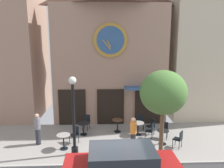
{
  "coord_description": "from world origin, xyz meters",
  "views": [
    {
      "loc": [
        -0.53,
        -9.02,
        5.47
      ],
      "look_at": [
        -0.08,
        2.47,
        3.14
      ],
      "focal_mm": 36.46,
      "sensor_mm": 36.0,
      "label": 1
    }
  ],
  "objects_px": {
    "cafe_table_rightmost": "(83,126)",
    "cafe_table_near_door": "(138,126)",
    "cafe_chair_curbside": "(151,125)",
    "pedestrian_orange": "(133,133)",
    "cafe_chair_right_end": "(75,133)",
    "cafe_chair_facing_street": "(151,130)",
    "cafe_chair_facing_wall": "(141,121)",
    "cafe_table_leftmost": "(64,139)",
    "cafe_chair_by_entrance": "(164,129)",
    "cafe_table_center": "(117,124)",
    "cafe_table_near_curb": "(163,135)",
    "street_lamp": "(74,116)",
    "pedestrian_grey": "(38,129)",
    "street_tree": "(163,93)",
    "cafe_chair_near_lamp": "(87,121)",
    "cafe_chair_left_end": "(179,138)"
  },
  "relations": [
    {
      "from": "street_tree",
      "to": "cafe_table_rightmost",
      "type": "relative_size",
      "value": 5.45
    },
    {
      "from": "cafe_table_near_door",
      "to": "cafe_chair_by_entrance",
      "type": "height_order",
      "value": "cafe_chair_by_entrance"
    },
    {
      "from": "cafe_table_leftmost",
      "to": "cafe_chair_right_end",
      "type": "relative_size",
      "value": 0.84
    },
    {
      "from": "cafe_table_near_door",
      "to": "pedestrian_grey",
      "type": "xyz_separation_m",
      "value": [
        -5.39,
        -0.95,
        0.34
      ]
    },
    {
      "from": "street_tree",
      "to": "pedestrian_grey",
      "type": "distance_m",
      "value": 6.64
    },
    {
      "from": "street_lamp",
      "to": "cafe_chair_curbside",
      "type": "distance_m",
      "value": 4.93
    },
    {
      "from": "street_lamp",
      "to": "cafe_table_center",
      "type": "bearing_deg",
      "value": 49.54
    },
    {
      "from": "cafe_table_rightmost",
      "to": "cafe_table_near_curb",
      "type": "bearing_deg",
      "value": -17.72
    },
    {
      "from": "cafe_chair_left_end",
      "to": "pedestrian_grey",
      "type": "height_order",
      "value": "pedestrian_grey"
    },
    {
      "from": "cafe_chair_facing_wall",
      "to": "cafe_chair_curbside",
      "type": "relative_size",
      "value": 1.0
    },
    {
      "from": "cafe_table_near_curb",
      "to": "cafe_chair_facing_wall",
      "type": "xyz_separation_m",
      "value": [
        -0.83,
        1.98,
        0.03
      ]
    },
    {
      "from": "cafe_chair_curbside",
      "to": "pedestrian_orange",
      "type": "xyz_separation_m",
      "value": [
        -1.31,
        -1.87,
        0.33
      ]
    },
    {
      "from": "cafe_chair_facing_wall",
      "to": "cafe_chair_facing_street",
      "type": "bearing_deg",
      "value": -75.78
    },
    {
      "from": "cafe_table_center",
      "to": "cafe_chair_right_end",
      "type": "bearing_deg",
      "value": -150.33
    },
    {
      "from": "cafe_table_near_curb",
      "to": "pedestrian_grey",
      "type": "height_order",
      "value": "pedestrian_grey"
    },
    {
      "from": "cafe_chair_facing_street",
      "to": "cafe_chair_near_lamp",
      "type": "relative_size",
      "value": 1.0
    },
    {
      "from": "cafe_table_near_curb",
      "to": "pedestrian_grey",
      "type": "relative_size",
      "value": 0.46
    },
    {
      "from": "cafe_chair_facing_wall",
      "to": "street_tree",
      "type": "bearing_deg",
      "value": -81.69
    },
    {
      "from": "cafe_chair_right_end",
      "to": "cafe_chair_near_lamp",
      "type": "xyz_separation_m",
      "value": [
        0.48,
        1.82,
        0.0
      ]
    },
    {
      "from": "cafe_chair_curbside",
      "to": "pedestrian_grey",
      "type": "bearing_deg",
      "value": -169.74
    },
    {
      "from": "cafe_chair_facing_wall",
      "to": "cafe_chair_curbside",
      "type": "distance_m",
      "value": 0.8
    },
    {
      "from": "cafe_chair_left_end",
      "to": "street_lamp",
      "type": "bearing_deg",
      "value": -174.98
    },
    {
      "from": "street_lamp",
      "to": "street_tree",
      "type": "distance_m",
      "value": 4.24
    },
    {
      "from": "cafe_table_leftmost",
      "to": "cafe_chair_by_entrance",
      "type": "xyz_separation_m",
      "value": [
        5.36,
        1.07,
        0.0
      ]
    },
    {
      "from": "cafe_table_leftmost",
      "to": "pedestrian_grey",
      "type": "relative_size",
      "value": 0.45
    },
    {
      "from": "cafe_table_near_door",
      "to": "cafe_chair_facing_street",
      "type": "distance_m",
      "value": 0.81
    },
    {
      "from": "cafe_table_center",
      "to": "street_lamp",
      "type": "bearing_deg",
      "value": -130.46
    },
    {
      "from": "cafe_chair_facing_wall",
      "to": "cafe_chair_by_entrance",
      "type": "distance_m",
      "value": 1.65
    },
    {
      "from": "cafe_table_leftmost",
      "to": "cafe_chair_right_end",
      "type": "bearing_deg",
      "value": 54.54
    },
    {
      "from": "cafe_chair_curbside",
      "to": "cafe_chair_by_entrance",
      "type": "bearing_deg",
      "value": -46.54
    },
    {
      "from": "cafe_chair_facing_wall",
      "to": "cafe_chair_curbside",
      "type": "bearing_deg",
      "value": -49.99
    },
    {
      "from": "cafe_table_near_door",
      "to": "cafe_chair_facing_street",
      "type": "relative_size",
      "value": 0.82
    },
    {
      "from": "cafe_chair_right_end",
      "to": "cafe_chair_facing_street",
      "type": "bearing_deg",
      "value": 4.37
    },
    {
      "from": "cafe_table_leftmost",
      "to": "cafe_chair_facing_wall",
      "type": "relative_size",
      "value": 0.84
    },
    {
      "from": "street_lamp",
      "to": "cafe_table_leftmost",
      "type": "distance_m",
      "value": 1.63
    },
    {
      "from": "cafe_chair_facing_street",
      "to": "cafe_chair_right_end",
      "type": "bearing_deg",
      "value": -175.63
    },
    {
      "from": "cafe_table_center",
      "to": "cafe_chair_near_lamp",
      "type": "relative_size",
      "value": 0.85
    },
    {
      "from": "cafe_chair_by_entrance",
      "to": "cafe_chair_curbside",
      "type": "bearing_deg",
      "value": 133.46
    },
    {
      "from": "street_lamp",
      "to": "cafe_table_leftmost",
      "type": "bearing_deg",
      "value": 137.27
    },
    {
      "from": "cafe_chair_right_end",
      "to": "pedestrian_grey",
      "type": "xyz_separation_m",
      "value": [
        -1.91,
        -0.11,
        0.33
      ]
    },
    {
      "from": "cafe_table_near_door",
      "to": "cafe_chair_right_end",
      "type": "relative_size",
      "value": 0.82
    },
    {
      "from": "cafe_table_rightmost",
      "to": "cafe_table_near_door",
      "type": "relative_size",
      "value": 1.01
    },
    {
      "from": "cafe_table_near_curb",
      "to": "cafe_chair_right_end",
      "type": "distance_m",
      "value": 4.61
    },
    {
      "from": "cafe_chair_curbside",
      "to": "cafe_chair_left_end",
      "type": "distance_m",
      "value": 2.08
    },
    {
      "from": "cafe_table_leftmost",
      "to": "cafe_table_near_curb",
      "type": "height_order",
      "value": "cafe_table_near_curb"
    },
    {
      "from": "cafe_chair_by_entrance",
      "to": "pedestrian_orange",
      "type": "height_order",
      "value": "pedestrian_orange"
    },
    {
      "from": "cafe_table_leftmost",
      "to": "pedestrian_grey",
      "type": "bearing_deg",
      "value": 157.96
    },
    {
      "from": "cafe_table_center",
      "to": "cafe_table_near_curb",
      "type": "xyz_separation_m",
      "value": [
        2.26,
        -1.69,
        -0.0
      ]
    },
    {
      "from": "cafe_table_rightmost",
      "to": "cafe_table_center",
      "type": "xyz_separation_m",
      "value": [
        1.98,
        0.33,
        -0.02
      ]
    },
    {
      "from": "cafe_chair_facing_wall",
      "to": "cafe_chair_near_lamp",
      "type": "relative_size",
      "value": 1.0
    }
  ]
}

